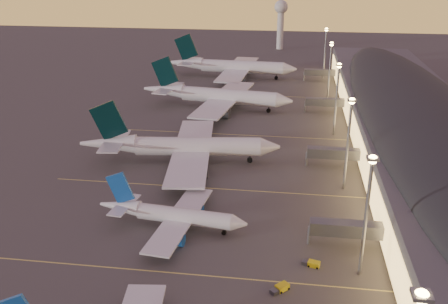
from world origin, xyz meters
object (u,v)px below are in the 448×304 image
Objects in this scene: airliner_narrow_north at (172,215)px; baggage_tug_d at (280,288)px; airliner_wide_far at (231,67)px; baggage_tug_c at (312,264)px; airliner_wide_mid at (216,96)px; airliner_wide_near at (181,147)px; radar_tower at (281,16)px.

baggage_tug_d is at bearing -31.42° from airliner_narrow_north.
airliner_wide_far is 172.58m from baggage_tug_c.
airliner_wide_mid is at bearing 99.51° from airliner_narrow_north.
airliner_wide_near is 0.89× the size of airliner_wide_far.
baggage_tug_c is 11.08m from baggage_tug_d.
radar_tower reaches higher than airliner_wide_far.
baggage_tug_c is 1.01× the size of baggage_tug_d.
airliner_narrow_north is 34.20m from baggage_tug_c.
radar_tower is 268.77m from baggage_tug_d.
airliner_wide_mid reaches higher than baggage_tug_c.
baggage_tug_d is at bearing -108.18° from baggage_tug_c.
baggage_tug_d is at bearing -68.24° from airliner_wide_near.
airliner_wide_near is at bearing 142.90° from baggage_tug_c.
airliner_narrow_north is 248.57m from radar_tower.
airliner_wide_mid is 116.93m from baggage_tug_c.
airliner_wide_far is at bearing -103.73° from radar_tower.
baggage_tug_d is (10.38, -267.72, -21.33)m from radar_tower.
airliner_wide_near is 68.70m from baggage_tug_d.
baggage_tug_d is (32.45, -177.37, -5.16)m from airliner_wide_far.
baggage_tug_c is at bearing -59.45° from airliner_wide_near.
radar_tower is at bearing 79.93° from airliner_wide_far.
airliner_wide_near is at bearing -83.44° from airliner_wide_mid.
radar_tower is at bearing 92.88° from airliner_narrow_north.
airliner_wide_mid is at bearing -98.06° from radar_tower.
airliner_narrow_north is at bearing -93.63° from radar_tower.
airliner_wide_mid is at bearing -85.20° from airliner_wide_far.
airliner_wide_near is at bearing 73.59° from baggage_tug_d.
airliner_wide_near reaches higher than baggage_tug_c.
airliner_wide_far reaches higher than airliner_wide_mid.
baggage_tug_c is (16.51, -258.48, -21.37)m from radar_tower.
airliner_narrow_north is 40.40m from airliner_wide_near.
airliner_wide_far is at bearing 55.22° from baggage_tug_d.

